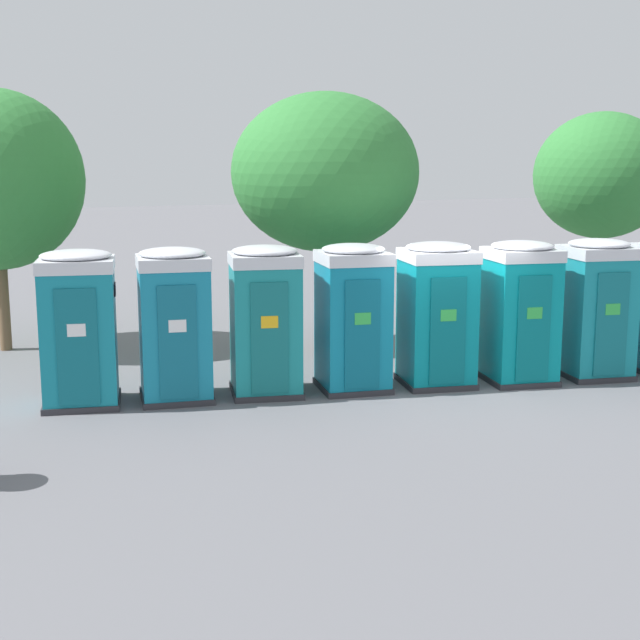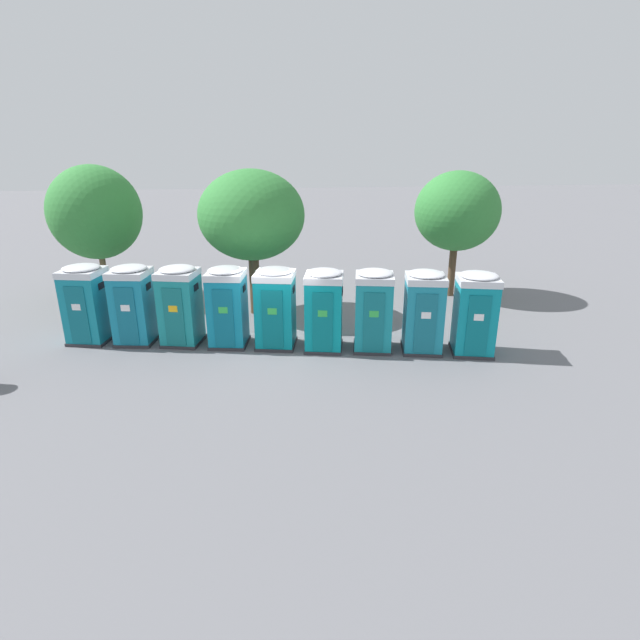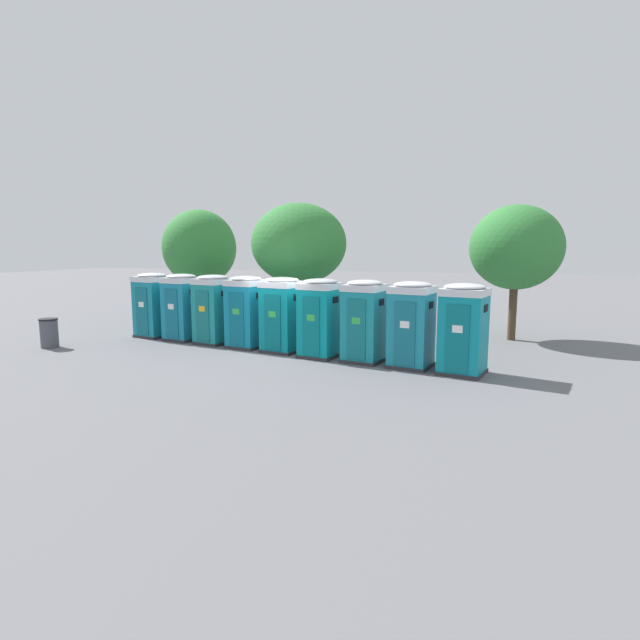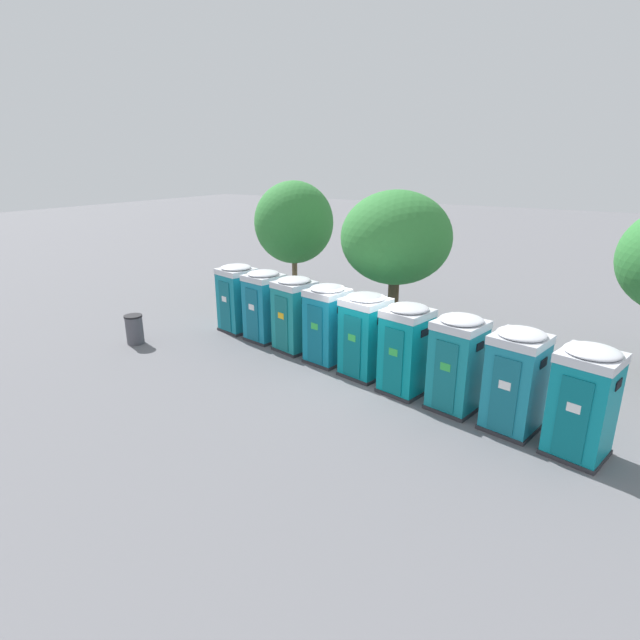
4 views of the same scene
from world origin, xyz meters
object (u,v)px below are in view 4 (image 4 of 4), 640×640
at_px(portapotty_7, 515,380).
at_px(trash_can, 135,329).
at_px(portapotty_1, 264,305).
at_px(portapotty_2, 294,314).
at_px(portapotty_4, 365,335).
at_px(portapotty_3, 327,324).
at_px(street_tree_1, 294,223).
at_px(portapotty_8, 583,402).
at_px(portapotty_0, 237,298).
at_px(portapotty_6, 457,363).
at_px(street_tree_2, 396,238).
at_px(portapotty_5, 406,349).

xyz_separation_m(portapotty_7, trash_can, (-12.60, -0.94, -0.76)).
height_order(portapotty_1, portapotty_2, same).
distance_m(portapotty_2, portapotty_4, 3.04).
xyz_separation_m(portapotty_3, portapotty_4, (1.49, -0.30, -0.00)).
bearing_deg(street_tree_1, portapotty_8, -30.19).
relative_size(portapotty_0, portapotty_7, 1.00).
xyz_separation_m(portapotty_6, street_tree_2, (-3.61, 4.06, 2.38)).
bearing_deg(street_tree_1, trash_can, -99.63).
bearing_deg(street_tree_1, street_tree_2, -23.44).
height_order(portapotty_5, street_tree_2, street_tree_2).
relative_size(portapotty_0, portapotty_1, 1.00).
relative_size(portapotty_7, trash_can, 2.44).
relative_size(portapotty_3, street_tree_1, 0.47).
bearing_deg(street_tree_2, portapotty_3, -105.26).
height_order(portapotty_2, street_tree_1, street_tree_1).
height_order(portapotty_3, portapotty_4, same).
xyz_separation_m(portapotty_1, portapotty_2, (1.50, -0.27, -0.00)).
height_order(portapotty_3, portapotty_7, same).
bearing_deg(portapotty_8, portapotty_4, 167.59).
xyz_separation_m(portapotty_4, portapotty_5, (1.47, -0.40, 0.00)).
bearing_deg(portapotty_3, street_tree_2, 74.74).
bearing_deg(street_tree_2, portapotty_5, -61.18).
height_order(portapotty_1, portapotty_5, same).
bearing_deg(portapotty_1, portapotty_5, -12.23).
height_order(portapotty_0, street_tree_1, street_tree_1).
xyz_separation_m(portapotty_7, street_tree_2, (-5.10, 4.37, 2.38)).
relative_size(portapotty_4, portapotty_5, 1.00).
height_order(portapotty_1, street_tree_2, street_tree_2).
xyz_separation_m(portapotty_4, street_tree_1, (-6.78, 6.09, 2.24)).
relative_size(portapotty_7, street_tree_2, 0.48).
xyz_separation_m(portapotty_0, trash_can, (-2.16, -3.04, -0.76)).
xyz_separation_m(portapotty_2, portapotty_6, (5.95, -1.25, 0.00)).
bearing_deg(portapotty_0, portapotty_2, -10.28).
height_order(portapotty_0, portapotty_2, same).
relative_size(portapotty_2, portapotty_8, 1.00).
height_order(portapotty_6, street_tree_2, street_tree_2).
height_order(portapotty_8, street_tree_1, street_tree_1).
bearing_deg(portapotty_1, portapotty_4, -11.23).
xyz_separation_m(portapotty_2, street_tree_2, (2.34, 2.81, 2.38)).
bearing_deg(portapotty_3, portapotty_8, -12.21).
bearing_deg(portapotty_6, portapotty_5, 171.34).
bearing_deg(street_tree_1, portapotty_4, -41.95).
xyz_separation_m(portapotty_6, trash_can, (-11.11, -1.25, -0.76)).
distance_m(portapotty_8, street_tree_1, 14.89).
xyz_separation_m(portapotty_8, street_tree_1, (-12.72, 7.40, 2.24)).
distance_m(portapotty_0, portapotty_3, 4.56).
relative_size(portapotty_4, street_tree_1, 0.47).
xyz_separation_m(portapotty_0, portapotty_8, (11.91, -2.47, -0.00)).
xyz_separation_m(portapotty_2, portapotty_8, (8.92, -1.93, -0.00)).
relative_size(portapotty_1, street_tree_2, 0.48).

